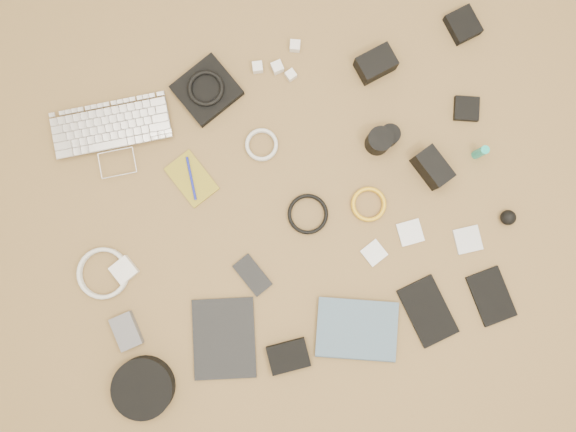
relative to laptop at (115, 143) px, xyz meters
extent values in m
cube|color=#88603F|center=(0.45, -0.37, -0.03)|extent=(4.00, 4.00, 0.04)
imported|color=silver|center=(0.00, 0.00, 0.00)|extent=(0.38, 0.28, 0.03)
cube|color=black|center=(0.32, 0.08, 0.00)|extent=(0.22, 0.22, 0.03)
torus|color=black|center=(0.32, 0.08, 0.02)|extent=(0.13, 0.13, 0.01)
cube|color=white|center=(0.49, 0.11, 0.00)|extent=(0.03, 0.03, 0.03)
cube|color=white|center=(0.62, 0.15, 0.00)|extent=(0.04, 0.04, 0.03)
cube|color=white|center=(0.55, 0.10, 0.00)|extent=(0.04, 0.04, 0.03)
cube|color=white|center=(0.58, 0.06, 0.00)|extent=(0.04, 0.04, 0.03)
cube|color=black|center=(0.84, 0.02, 0.02)|extent=(0.13, 0.10, 0.06)
cube|color=black|center=(1.15, 0.07, 0.00)|extent=(0.10, 0.11, 0.03)
cube|color=olive|center=(0.20, -0.17, -0.01)|extent=(0.15, 0.18, 0.01)
cylinder|color=#121995|center=(0.20, -0.17, 0.00)|extent=(0.02, 0.14, 0.01)
torus|color=silver|center=(0.44, -0.13, -0.01)|extent=(0.13, 0.13, 0.01)
cylinder|color=black|center=(0.79, -0.22, 0.03)|extent=(0.08, 0.08, 0.08)
cylinder|color=black|center=(0.82, -0.21, 0.01)|extent=(0.08, 0.08, 0.06)
cube|color=black|center=(1.08, -0.19, 0.00)|extent=(0.10, 0.10, 0.02)
cube|color=white|center=(-0.07, -0.39, 0.00)|extent=(0.09, 0.09, 0.03)
torus|color=silver|center=(-0.13, -0.38, -0.01)|extent=(0.21, 0.21, 0.01)
torus|color=black|center=(0.52, -0.37, -0.01)|extent=(0.16, 0.16, 0.01)
torus|color=gold|center=(0.71, -0.39, -0.01)|extent=(0.13, 0.13, 0.01)
cube|color=black|center=(0.92, -0.34, 0.03)|extent=(0.10, 0.13, 0.09)
cylinder|color=teal|center=(1.07, -0.33, 0.03)|extent=(0.03, 0.03, 0.09)
cube|color=#56555A|center=(-0.11, -0.57, 0.00)|extent=(0.08, 0.11, 0.03)
cube|color=black|center=(0.17, -0.67, -0.01)|extent=(0.24, 0.28, 0.01)
cube|color=black|center=(0.31, -0.51, -0.01)|extent=(0.11, 0.14, 0.01)
cube|color=silver|center=(0.68, -0.54, -0.01)|extent=(0.08, 0.08, 0.01)
cube|color=silver|center=(0.81, -0.51, -0.01)|extent=(0.07, 0.07, 0.01)
cube|color=silver|center=(0.97, -0.58, -0.01)|extent=(0.08, 0.08, 0.01)
sphere|color=black|center=(1.11, -0.54, 0.01)|extent=(0.06, 0.06, 0.05)
cylinder|color=black|center=(-0.10, -0.74, 0.01)|extent=(0.22, 0.22, 0.05)
cube|color=black|center=(0.35, -0.77, 0.00)|extent=(0.12, 0.09, 0.03)
imported|color=#425A70|center=(0.54, -0.83, 0.00)|extent=(0.29, 0.25, 0.02)
cube|color=black|center=(0.79, -0.75, -0.01)|extent=(0.15, 0.21, 0.01)
cube|color=black|center=(0.99, -0.76, -0.01)|extent=(0.12, 0.17, 0.01)
camera|label=1|loc=(0.43, -0.47, 1.72)|focal=35.00mm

